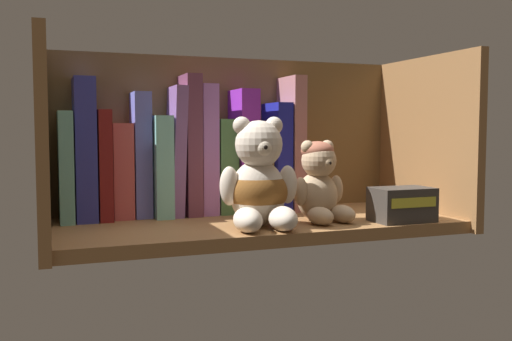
# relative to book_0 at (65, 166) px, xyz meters

# --- Properties ---
(shelf_board) EXTENTS (0.65, 0.27, 0.02)m
(shelf_board) POSITION_rel_book_0_xyz_m (0.30, -0.12, -0.10)
(shelf_board) COLOR olive
(shelf_board) RESTS_ON ground
(shelf_back_panel) EXTENTS (0.68, 0.01, 0.30)m
(shelf_back_panel) POSITION_rel_book_0_xyz_m (0.30, 0.03, 0.04)
(shelf_back_panel) COLOR brown
(shelf_back_panel) RESTS_ON ground
(shelf_side_panel_left) EXTENTS (0.02, 0.30, 0.30)m
(shelf_side_panel_left) POSITION_rel_book_0_xyz_m (-0.03, -0.12, 0.04)
(shelf_side_panel_left) COLOR olive
(shelf_side_panel_left) RESTS_ON ground
(shelf_side_panel_right) EXTENTS (0.02, 0.30, 0.30)m
(shelf_side_panel_right) POSITION_rel_book_0_xyz_m (0.63, -0.12, 0.04)
(shelf_side_panel_right) COLOR olive
(shelf_side_panel_right) RESTS_ON ground
(book_0) EXTENTS (0.02, 0.14, 0.18)m
(book_0) POSITION_rel_book_0_xyz_m (0.00, 0.00, 0.00)
(book_0) COLOR #70BCB3
(book_0) RESTS_ON shelf_board
(book_1) EXTENTS (0.03, 0.12, 0.24)m
(book_1) POSITION_rel_book_0_xyz_m (0.03, -0.00, 0.03)
(book_1) COLOR #32369F
(book_1) RESTS_ON shelf_board
(book_2) EXTENTS (0.02, 0.13, 0.18)m
(book_2) POSITION_rel_book_0_xyz_m (0.06, 0.00, 0.00)
(book_2) COLOR maroon
(book_2) RESTS_ON shelf_board
(book_3) EXTENTS (0.03, 0.10, 0.16)m
(book_3) POSITION_rel_book_0_xyz_m (0.09, -0.00, -0.01)
(book_3) COLOR #C95050
(book_3) RESTS_ON shelf_board
(book_4) EXTENTS (0.03, 0.09, 0.22)m
(book_4) POSITION_rel_book_0_xyz_m (0.12, 0.00, 0.02)
(book_4) COLOR #696DCE
(book_4) RESTS_ON shelf_board
(book_5) EXTENTS (0.03, 0.13, 0.17)m
(book_5) POSITION_rel_book_0_xyz_m (0.16, -0.00, -0.00)
(book_5) COLOR #80CDC4
(book_5) RESTS_ON shelf_board
(book_6) EXTENTS (0.03, 0.12, 0.23)m
(book_6) POSITION_rel_book_0_xyz_m (0.18, -0.00, 0.02)
(book_6) COLOR #845798
(book_6) RESTS_ON shelf_board
(book_7) EXTENTS (0.03, 0.12, 0.25)m
(book_7) POSITION_rel_book_0_xyz_m (0.21, 0.00, 0.03)
(book_7) COLOR #68354D
(book_7) RESTS_ON shelf_board
(book_8) EXTENTS (0.03, 0.11, 0.23)m
(book_8) POSITION_rel_book_0_xyz_m (0.24, -0.00, 0.02)
(book_8) COLOR #AB6DC8
(book_8) RESTS_ON shelf_board
(book_9) EXTENTS (0.03, 0.11, 0.17)m
(book_9) POSITION_rel_book_0_xyz_m (0.27, -0.00, -0.01)
(book_9) COLOR #497C48
(book_9) RESTS_ON shelf_board
(book_10) EXTENTS (0.03, 0.12, 0.22)m
(book_10) POSITION_rel_book_0_xyz_m (0.31, -0.00, 0.02)
(book_10) COLOR purple
(book_10) RESTS_ON shelf_board
(book_11) EXTENTS (0.03, 0.10, 0.17)m
(book_11) POSITION_rel_book_0_xyz_m (0.34, -0.00, -0.01)
(book_11) COLOR tan
(book_11) RESTS_ON shelf_board
(book_12) EXTENTS (0.03, 0.13, 0.20)m
(book_12) POSITION_rel_book_0_xyz_m (0.37, 0.00, 0.01)
(book_12) COLOR navy
(book_12) RESTS_ON shelf_board
(book_13) EXTENTS (0.02, 0.13, 0.25)m
(book_13) POSITION_rel_book_0_xyz_m (0.40, 0.00, 0.03)
(book_13) COLOR #AB6C6C
(book_13) RESTS_ON shelf_board
(teddy_bear_larger) EXTENTS (0.13, 0.13, 0.17)m
(teddy_bear_larger) POSITION_rel_book_0_xyz_m (0.28, -0.18, -0.02)
(teddy_bear_larger) COLOR beige
(teddy_bear_larger) RESTS_ON shelf_board
(teddy_bear_smaller) EXTENTS (0.10, 0.10, 0.13)m
(teddy_bear_smaller) POSITION_rel_book_0_xyz_m (0.39, -0.16, -0.03)
(teddy_bear_smaller) COLOR tan
(teddy_bear_smaller) RESTS_ON shelf_board
(small_product_box) EXTENTS (0.10, 0.07, 0.06)m
(small_product_box) POSITION_rel_book_0_xyz_m (0.52, -0.21, -0.06)
(small_product_box) COLOR #38332D
(small_product_box) RESTS_ON shelf_board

